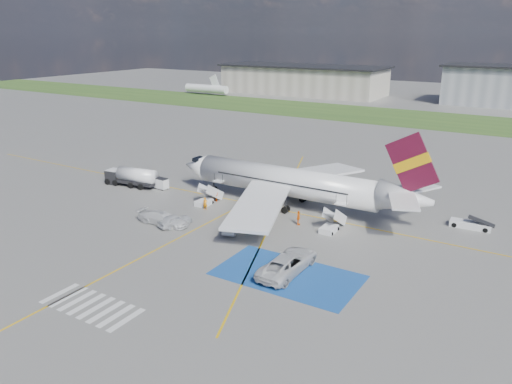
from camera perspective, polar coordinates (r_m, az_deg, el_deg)
ground at (r=57.29m, az=-3.37°, el=-5.48°), size 400.00×400.00×0.00m
grass_strip at (r=143.08m, az=19.08°, el=7.82°), size 400.00×30.00×0.01m
taxiway_line_main at (r=66.76m, az=2.51°, el=-1.99°), size 120.00×0.20×0.01m
taxiway_line_cross at (r=53.39m, az=-14.06°, el=-7.84°), size 0.20×60.00×0.01m
taxiway_line_diag at (r=66.76m, az=2.51°, el=-1.99°), size 20.71×56.45×0.01m
staging_box at (r=49.48m, az=3.62°, el=-9.45°), size 14.00×8.00×0.01m
crosswalk at (r=46.60m, az=-18.31°, el=-12.27°), size 9.00×4.00×0.01m
terminal_west at (r=193.68m, az=5.39°, el=12.61°), size 60.00×22.00×10.00m
airliner at (r=66.71m, az=4.52°, el=1.02°), size 36.81×32.95×11.92m
airstairs_fwd at (r=68.88m, az=-5.75°, el=-0.89°), size 1.90×5.20×3.60m
airstairs_aft at (r=60.11m, az=8.50°, el=-3.86°), size 1.90×5.20×3.60m
fuel_tanker at (r=78.69m, az=-14.03°, el=1.53°), size 8.81×3.30×2.94m
gpu_cart at (r=76.37m, az=-10.76°, el=0.90°), size 2.15×1.50×1.70m
belt_loader at (r=65.75m, az=23.33°, el=-3.49°), size 5.07×2.09×1.50m
car_silver_a at (r=61.68m, az=-9.27°, el=-3.21°), size 2.90×4.66×1.48m
car_silver_b at (r=59.31m, az=-2.59°, el=-3.88°), size 2.70×4.63×1.44m
van_white_a at (r=49.66m, az=3.70°, el=-7.75°), size 3.09×6.64×2.48m
van_white_b at (r=62.36m, az=-10.58°, el=-2.76°), size 5.30×2.34×2.04m
crew_fwd at (r=66.69m, az=-5.82°, el=-1.33°), size 0.73×0.62×1.68m
crew_nose at (r=69.64m, az=-4.65°, el=-0.39°), size 1.12×1.08×1.81m
crew_aft at (r=61.37m, az=4.87°, el=-2.97°), size 0.76×1.14×1.81m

